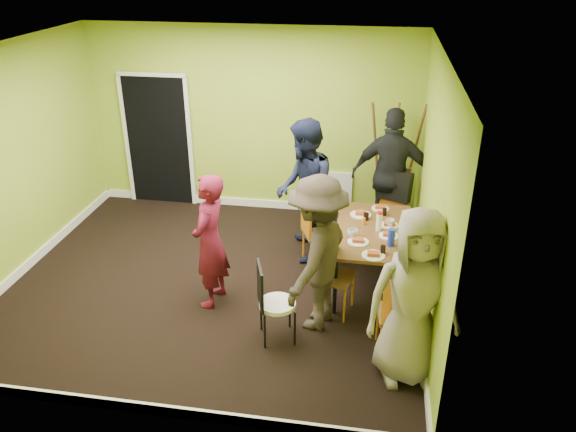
# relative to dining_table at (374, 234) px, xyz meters

# --- Properties ---
(ground) EXTENTS (5.00, 5.00, 0.00)m
(ground) POSITION_rel_dining_table_xyz_m (-1.91, -0.25, -0.70)
(ground) COLOR black
(ground) RESTS_ON ground
(room_walls) EXTENTS (5.04, 4.54, 2.82)m
(room_walls) POSITION_rel_dining_table_xyz_m (-1.94, -0.21, 0.29)
(room_walls) COLOR #94AB2B
(room_walls) RESTS_ON ground
(dining_table) EXTENTS (0.90, 1.50, 0.75)m
(dining_table) POSITION_rel_dining_table_xyz_m (0.00, 0.00, 0.00)
(dining_table) COLOR black
(dining_table) RESTS_ON ground
(chair_left_far) EXTENTS (0.54, 0.54, 0.99)m
(chair_left_far) POSITION_rel_dining_table_xyz_m (-0.75, 0.33, -0.14)
(chair_left_far) COLOR orange
(chair_left_far) RESTS_ON ground
(chair_left_near) EXTENTS (0.48, 0.48, 0.98)m
(chair_left_near) POSITION_rel_dining_table_xyz_m (-0.48, -0.63, -0.15)
(chair_left_near) COLOR orange
(chair_left_near) RESTS_ON ground
(chair_back_end) EXTENTS (0.59, 0.63, 1.05)m
(chair_back_end) POSITION_rel_dining_table_xyz_m (0.23, 1.12, 0.05)
(chair_back_end) COLOR orange
(chair_back_end) RESTS_ON ground
(chair_front_end) EXTENTS (0.45, 0.45, 0.99)m
(chair_front_end) POSITION_rel_dining_table_xyz_m (0.30, -1.33, -0.14)
(chair_front_end) COLOR orange
(chair_front_end) RESTS_ON ground
(chair_bentwood) EXTENTS (0.45, 0.44, 0.90)m
(chair_bentwood) POSITION_rel_dining_table_xyz_m (-1.01, -1.24, -0.20)
(chair_bentwood) COLOR black
(chair_bentwood) RESTS_ON ground
(easel) EXTENTS (0.76, 0.71, 1.89)m
(easel) POSITION_rel_dining_table_xyz_m (0.23, 1.68, 0.24)
(easel) COLOR brown
(easel) RESTS_ON ground
(plate_near_left) EXTENTS (0.26, 0.26, 0.01)m
(plate_near_left) POSITION_rel_dining_table_xyz_m (-0.18, 0.37, 0.06)
(plate_near_left) COLOR white
(plate_near_left) RESTS_ON dining_table
(plate_near_right) EXTENTS (0.24, 0.24, 0.01)m
(plate_near_right) POSITION_rel_dining_table_xyz_m (-0.17, -0.34, 0.06)
(plate_near_right) COLOR white
(plate_near_right) RESTS_ON dining_table
(plate_far_back) EXTENTS (0.22, 0.22, 0.01)m
(plate_far_back) POSITION_rel_dining_table_xyz_m (0.06, 0.60, 0.06)
(plate_far_back) COLOR white
(plate_far_back) RESTS_ON dining_table
(plate_far_front) EXTENTS (0.26, 0.26, 0.01)m
(plate_far_front) POSITION_rel_dining_table_xyz_m (0.00, -0.63, 0.06)
(plate_far_front) COLOR white
(plate_far_front) RESTS_ON dining_table
(plate_wall_back) EXTENTS (0.22, 0.22, 0.01)m
(plate_wall_back) POSITION_rel_dining_table_xyz_m (0.18, 0.14, 0.06)
(plate_wall_back) COLOR white
(plate_wall_back) RESTS_ON dining_table
(plate_wall_front) EXTENTS (0.23, 0.23, 0.01)m
(plate_wall_front) POSITION_rel_dining_table_xyz_m (0.17, -0.14, 0.06)
(plate_wall_front) COLOR white
(plate_wall_front) RESTS_ON dining_table
(thermos) EXTENTS (0.07, 0.07, 0.22)m
(thermos) POSITION_rel_dining_table_xyz_m (0.05, -0.01, 0.16)
(thermos) COLOR white
(thermos) RESTS_ON dining_table
(blue_bottle) EXTENTS (0.08, 0.08, 0.21)m
(blue_bottle) POSITION_rel_dining_table_xyz_m (0.19, -0.36, 0.16)
(blue_bottle) COLOR #1B32CB
(blue_bottle) RESTS_ON dining_table
(orange_bottle) EXTENTS (0.03, 0.03, 0.09)m
(orange_bottle) POSITION_rel_dining_table_xyz_m (-0.13, 0.12, 0.10)
(orange_bottle) COLOR orange
(orange_bottle) RESTS_ON dining_table
(glass_mid) EXTENTS (0.07, 0.07, 0.09)m
(glass_mid) POSITION_rel_dining_table_xyz_m (-0.11, 0.26, 0.10)
(glass_mid) COLOR black
(glass_mid) RESTS_ON dining_table
(glass_back) EXTENTS (0.06, 0.06, 0.08)m
(glass_back) POSITION_rel_dining_table_xyz_m (0.11, 0.42, 0.10)
(glass_back) COLOR black
(glass_back) RESTS_ON dining_table
(glass_front) EXTENTS (0.06, 0.06, 0.09)m
(glass_front) POSITION_rel_dining_table_xyz_m (0.10, -0.55, 0.10)
(glass_front) COLOR black
(glass_front) RESTS_ON dining_table
(cup_a) EXTENTS (0.13, 0.13, 0.10)m
(cup_a) POSITION_rel_dining_table_xyz_m (-0.24, -0.23, 0.10)
(cup_a) COLOR white
(cup_a) RESTS_ON dining_table
(cup_b) EXTENTS (0.10, 0.10, 0.09)m
(cup_b) POSITION_rel_dining_table_xyz_m (0.18, 0.12, 0.10)
(cup_b) COLOR white
(cup_b) RESTS_ON dining_table
(person_standing) EXTENTS (0.45, 0.63, 1.60)m
(person_standing) POSITION_rel_dining_table_xyz_m (-1.82, -0.68, 0.10)
(person_standing) COLOR maroon
(person_standing) RESTS_ON ground
(person_left_far) EXTENTS (0.87, 1.03, 1.88)m
(person_left_far) POSITION_rel_dining_table_xyz_m (-0.92, 0.58, 0.24)
(person_left_far) COLOR #141934
(person_left_far) RESTS_ON ground
(person_left_near) EXTENTS (0.95, 1.27, 1.75)m
(person_left_near) POSITION_rel_dining_table_xyz_m (-0.58, -0.90, 0.18)
(person_left_near) COLOR #322921
(person_left_near) RESTS_ON ground
(person_back_end) EXTENTS (1.12, 0.51, 1.89)m
(person_back_end) POSITION_rel_dining_table_xyz_m (0.20, 1.29, 0.25)
(person_back_end) COLOR black
(person_back_end) RESTS_ON ground
(person_front_end) EXTENTS (0.96, 0.72, 1.78)m
(person_front_end) POSITION_rel_dining_table_xyz_m (0.39, -1.58, 0.20)
(person_front_end) COLOR gray
(person_front_end) RESTS_ON ground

